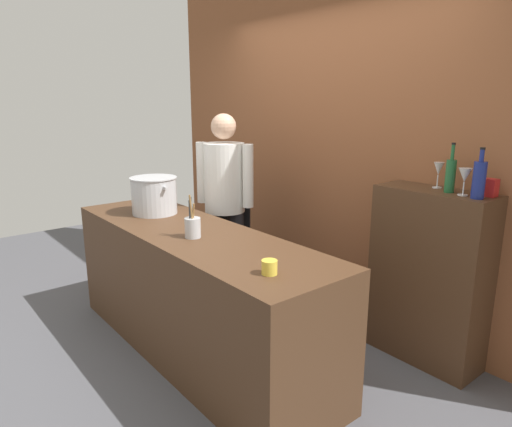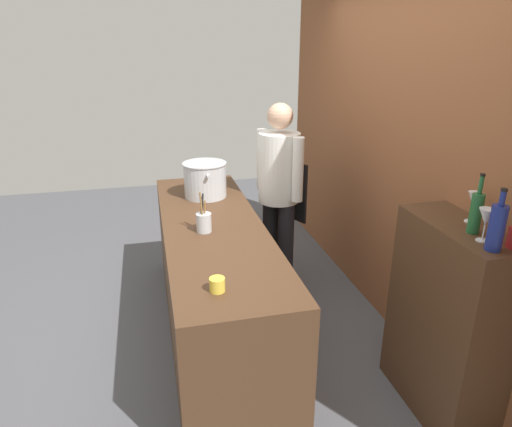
# 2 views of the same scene
# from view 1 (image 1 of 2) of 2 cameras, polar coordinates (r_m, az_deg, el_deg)

# --- Properties ---
(ground_plane) EXTENTS (8.00, 8.00, 0.00)m
(ground_plane) POSITION_cam_1_polar(r_m,az_deg,el_deg) (3.50, -7.26, -16.50)
(ground_plane) COLOR #4C4C51
(brick_back_panel) EXTENTS (4.40, 0.10, 3.00)m
(brick_back_panel) POSITION_cam_1_polar(r_m,az_deg,el_deg) (3.94, 9.81, 9.87)
(brick_back_panel) COLOR brown
(brick_back_panel) RESTS_ON ground_plane
(prep_counter) EXTENTS (2.41, 0.70, 0.90)m
(prep_counter) POSITION_cam_1_polar(r_m,az_deg,el_deg) (3.30, -7.50, -9.75)
(prep_counter) COLOR #472D1C
(prep_counter) RESTS_ON ground_plane
(bar_cabinet) EXTENTS (0.76, 0.32, 1.20)m
(bar_cabinet) POSITION_cam_1_polar(r_m,az_deg,el_deg) (3.35, 20.62, -7.37)
(bar_cabinet) COLOR #472D1C
(bar_cabinet) RESTS_ON ground_plane
(chef) EXTENTS (0.49, 0.41, 1.66)m
(chef) POSITION_cam_1_polar(r_m,az_deg,el_deg) (3.91, -3.87, 2.08)
(chef) COLOR black
(chef) RESTS_ON ground_plane
(stockpot_large) EXTENTS (0.42, 0.36, 0.29)m
(stockpot_large) POSITION_cam_1_polar(r_m,az_deg,el_deg) (3.66, -12.55, 2.21)
(stockpot_large) COLOR #B7BABF
(stockpot_large) RESTS_ON prep_counter
(utensil_crock) EXTENTS (0.10, 0.10, 0.29)m
(utensil_crock) POSITION_cam_1_polar(r_m,az_deg,el_deg) (2.99, -7.89, -1.64)
(utensil_crock) COLOR #B7BABF
(utensil_crock) RESTS_ON prep_counter
(butter_jar) EXTENTS (0.08, 0.08, 0.07)m
(butter_jar) POSITION_cam_1_polar(r_m,az_deg,el_deg) (2.36, 1.68, -6.69)
(butter_jar) COLOR yellow
(butter_jar) RESTS_ON prep_counter
(wine_bottle_cobalt) EXTENTS (0.07, 0.07, 0.30)m
(wine_bottle_cobalt) POSITION_cam_1_polar(r_m,az_deg,el_deg) (2.99, 25.99, 3.87)
(wine_bottle_cobalt) COLOR navy
(wine_bottle_cobalt) RESTS_ON bar_cabinet
(wine_bottle_green) EXTENTS (0.06, 0.06, 0.31)m
(wine_bottle_green) POSITION_cam_1_polar(r_m,az_deg,el_deg) (3.12, 23.02, 4.46)
(wine_bottle_green) COLOR #1E592D
(wine_bottle_green) RESTS_ON bar_cabinet
(wine_glass_tall) EXTENTS (0.07, 0.07, 0.17)m
(wine_glass_tall) POSITION_cam_1_polar(r_m,az_deg,el_deg) (3.25, 21.75, 5.07)
(wine_glass_tall) COLOR silver
(wine_glass_tall) RESTS_ON bar_cabinet
(wine_glass_wide) EXTENTS (0.08, 0.08, 0.17)m
(wine_glass_wide) POSITION_cam_1_polar(r_m,az_deg,el_deg) (3.05, 24.52, 4.27)
(wine_glass_wide) COLOR silver
(wine_glass_wide) RESTS_ON bar_cabinet
(spice_tin_red) EXTENTS (0.07, 0.07, 0.11)m
(spice_tin_red) POSITION_cam_1_polar(r_m,az_deg,el_deg) (3.10, 27.14, 2.86)
(spice_tin_red) COLOR red
(spice_tin_red) RESTS_ON bar_cabinet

